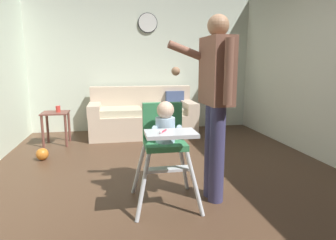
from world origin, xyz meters
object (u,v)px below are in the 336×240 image
object	(u,v)px
adult_standing	(215,99)
side_table	(56,121)
toy_ball	(42,154)
couch	(143,117)
high_chair	(165,134)
sippy_cup	(58,109)
wall_clock	(148,23)

from	to	relation	value
adult_standing	side_table	distance (m)	2.98
adult_standing	side_table	bearing A→B (deg)	-54.44
adult_standing	toy_ball	world-z (taller)	adult_standing
couch	toy_ball	xyz separation A→B (m)	(-1.47, -1.19, -0.25)
high_chair	sippy_cup	distance (m)	2.65
sippy_cup	wall_clock	size ratio (longest dim) A/B	0.27
side_table	couch	bearing A→B (deg)	15.74
couch	high_chair	xyz separation A→B (m)	(-0.07, -2.71, 0.33)
adult_standing	sippy_cup	world-z (taller)	adult_standing
toy_ball	sippy_cup	bearing A→B (deg)	83.04
high_chair	couch	bearing A→B (deg)	179.12
toy_ball	side_table	bearing A→B (deg)	86.45
couch	toy_ball	size ratio (longest dim) A/B	11.47
sippy_cup	wall_clock	distance (m)	2.29
high_chair	toy_ball	bearing A→B (deg)	-136.72
couch	wall_clock	xyz separation A→B (m)	(0.16, 0.48, 1.69)
adult_standing	wall_clock	distance (m)	3.34
toy_ball	sippy_cup	xyz separation A→B (m)	(0.10, 0.79, 0.49)
toy_ball	wall_clock	size ratio (longest dim) A/B	0.45
high_chair	sippy_cup	size ratio (longest dim) A/B	9.58
wall_clock	sippy_cup	bearing A→B (deg)	-150.27
toy_ball	side_table	xyz separation A→B (m)	(0.05, 0.79, 0.30)
adult_standing	wall_clock	size ratio (longest dim) A/B	4.63
toy_ball	wall_clock	xyz separation A→B (m)	(1.63, 1.67, 1.94)
toy_ball	side_table	world-z (taller)	side_table
high_chair	wall_clock	size ratio (longest dim) A/B	2.63
high_chair	wall_clock	distance (m)	3.47
adult_standing	wall_clock	xyz separation A→B (m)	(-0.24, 3.16, 1.06)
sippy_cup	wall_clock	xyz separation A→B (m)	(1.54, 0.88, 1.45)
toy_ball	wall_clock	world-z (taller)	wall_clock
high_chair	toy_ball	xyz separation A→B (m)	(-1.40, 1.52, -0.58)
couch	high_chair	distance (m)	2.73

